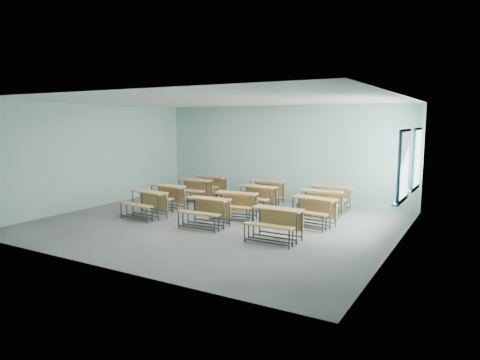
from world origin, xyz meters
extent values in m
cube|color=slate|center=(0.00, 0.00, -0.01)|extent=(9.00, 8.00, 0.02)
cube|color=white|center=(0.00, 0.00, 3.21)|extent=(9.00, 8.00, 0.02)
cube|color=#A0C8C1|center=(0.00, 4.01, 1.60)|extent=(9.00, 0.02, 3.20)
cube|color=#A0C8C1|center=(0.00, -4.01, 1.60)|extent=(9.00, 0.02, 3.20)
cube|color=#A0C8C1|center=(-4.51, 0.00, 1.60)|extent=(0.02, 8.00, 3.20)
cube|color=#A0C8C1|center=(4.51, 0.00, 1.60)|extent=(0.02, 8.00, 3.20)
cube|color=#1C4E4F|center=(4.47, 2.80, 0.93)|extent=(0.06, 1.20, 0.06)
cube|color=#1C4E4F|center=(4.47, 2.80, 2.47)|extent=(0.06, 1.20, 0.06)
cube|color=#1C4E4F|center=(4.47, 2.23, 1.70)|extent=(0.06, 0.06, 1.60)
cube|color=#1C4E4F|center=(4.47, 3.37, 1.70)|extent=(0.06, 0.06, 1.60)
cube|color=#1C4E4F|center=(4.47, 2.80, 1.70)|extent=(0.04, 0.04, 1.48)
cube|color=#1C4E4F|center=(4.47, 2.80, 1.70)|extent=(0.04, 1.08, 0.04)
cube|color=#1C4E4F|center=(4.43, 2.80, 0.87)|extent=(0.14, 1.28, 0.04)
cube|color=white|center=(4.50, 2.80, 1.70)|extent=(0.01, 1.08, 1.48)
cube|color=#1C4E4F|center=(4.47, 0.80, 0.93)|extent=(0.06, 1.20, 0.06)
cube|color=#1C4E4F|center=(4.47, 0.80, 2.47)|extent=(0.06, 1.20, 0.06)
cube|color=#1C4E4F|center=(4.47, 0.23, 1.70)|extent=(0.06, 0.06, 1.60)
cube|color=#1C4E4F|center=(4.47, 1.37, 1.70)|extent=(0.06, 0.06, 1.60)
cube|color=#1C4E4F|center=(4.47, 0.80, 1.70)|extent=(0.04, 0.04, 1.48)
cube|color=#1C4E4F|center=(4.47, 0.80, 1.70)|extent=(0.04, 1.08, 0.04)
cube|color=#1C4E4F|center=(4.43, 0.80, 0.87)|extent=(0.14, 1.28, 0.04)
cube|color=white|center=(4.50, 0.80, 1.70)|extent=(0.01, 1.08, 1.48)
cube|color=#AB783D|center=(-2.03, -0.38, 0.71)|extent=(1.21, 0.53, 0.04)
cube|color=#AB783D|center=(-2.01, -0.20, 0.41)|extent=(1.10, 0.16, 0.40)
cylinder|color=#373A3C|center=(-2.58, -0.47, 0.35)|extent=(0.04, 0.04, 0.69)
cylinder|color=#373A3C|center=(-1.52, -0.60, 0.35)|extent=(0.04, 0.04, 0.69)
cylinder|color=#373A3C|center=(-2.54, -0.16, 0.35)|extent=(0.04, 0.04, 0.69)
cylinder|color=#373A3C|center=(-1.48, -0.29, 0.35)|extent=(0.04, 0.04, 0.69)
cube|color=#373A3C|center=(-2.05, -0.53, 0.10)|extent=(1.07, 0.16, 0.03)
cube|color=#373A3C|center=(-2.01, -0.23, 0.10)|extent=(1.07, 0.16, 0.03)
cube|color=#AB783D|center=(-2.09, -0.84, 0.42)|extent=(1.19, 0.38, 0.03)
cylinder|color=#373A3C|center=(-2.63, -0.87, 0.20)|extent=(0.04, 0.04, 0.40)
cylinder|color=#373A3C|center=(-1.57, -1.00, 0.20)|extent=(0.04, 0.04, 0.40)
cylinder|color=#373A3C|center=(-2.61, -0.69, 0.20)|extent=(0.04, 0.04, 0.40)
cylinder|color=#373A3C|center=(-1.54, -0.82, 0.20)|extent=(0.04, 0.04, 0.40)
cube|color=#373A3C|center=(-2.10, -0.94, 0.08)|extent=(1.07, 0.16, 0.03)
cube|color=#373A3C|center=(-2.07, -0.75, 0.08)|extent=(1.07, 0.16, 0.03)
cube|color=#AB783D|center=(-0.01, -0.41, 0.71)|extent=(1.18, 0.42, 0.04)
cube|color=#AB783D|center=(-0.01, -0.23, 0.41)|extent=(1.11, 0.04, 0.40)
cylinder|color=#373A3C|center=(-0.54, -0.58, 0.35)|extent=(0.04, 0.04, 0.69)
cylinder|color=#373A3C|center=(0.53, -0.56, 0.35)|extent=(0.04, 0.04, 0.69)
cylinder|color=#373A3C|center=(-0.55, -0.27, 0.35)|extent=(0.04, 0.04, 0.69)
cylinder|color=#373A3C|center=(0.52, -0.24, 0.35)|extent=(0.04, 0.04, 0.69)
cube|color=#373A3C|center=(-0.01, -0.57, 0.10)|extent=(1.07, 0.05, 0.03)
cube|color=#373A3C|center=(-0.01, -0.26, 0.10)|extent=(1.07, 0.05, 0.03)
cube|color=#AB783D|center=(0.00, -0.88, 0.42)|extent=(1.17, 0.27, 0.03)
cylinder|color=#373A3C|center=(-0.53, -0.98, 0.20)|extent=(0.04, 0.04, 0.40)
cylinder|color=#373A3C|center=(0.54, -0.96, 0.20)|extent=(0.04, 0.04, 0.40)
cylinder|color=#373A3C|center=(-0.54, -0.80, 0.20)|extent=(0.04, 0.04, 0.40)
cylinder|color=#373A3C|center=(0.53, -0.77, 0.20)|extent=(0.04, 0.04, 0.40)
cube|color=#373A3C|center=(0.00, -0.97, 0.08)|extent=(1.07, 0.05, 0.03)
cube|color=#373A3C|center=(0.00, -0.79, 0.08)|extent=(1.07, 0.05, 0.03)
cube|color=#AB783D|center=(2.07, -0.69, 0.71)|extent=(1.17, 0.39, 0.04)
cube|color=#AB783D|center=(2.07, -0.51, 0.41)|extent=(1.11, 0.02, 0.40)
cylinder|color=#373A3C|center=(1.53, -0.85, 0.35)|extent=(0.04, 0.04, 0.69)
cylinder|color=#373A3C|center=(2.60, -0.85, 0.35)|extent=(0.04, 0.04, 0.69)
cylinder|color=#373A3C|center=(1.53, -0.54, 0.35)|extent=(0.04, 0.04, 0.69)
cylinder|color=#373A3C|center=(2.60, -0.54, 0.35)|extent=(0.04, 0.04, 0.69)
cube|color=#373A3C|center=(2.07, -0.85, 0.10)|extent=(1.07, 0.03, 0.03)
cube|color=#373A3C|center=(2.07, -0.54, 0.10)|extent=(1.07, 0.03, 0.03)
cube|color=#AB783D|center=(2.07, -1.16, 0.42)|extent=(1.17, 0.24, 0.03)
cylinder|color=#373A3C|center=(1.53, -1.25, 0.20)|extent=(0.04, 0.04, 0.40)
cylinder|color=#373A3C|center=(2.60, -1.25, 0.20)|extent=(0.04, 0.04, 0.40)
cylinder|color=#373A3C|center=(1.53, -1.07, 0.20)|extent=(0.04, 0.04, 0.40)
cylinder|color=#373A3C|center=(2.60, -1.07, 0.20)|extent=(0.04, 0.04, 0.40)
cube|color=#373A3C|center=(2.06, -1.25, 0.08)|extent=(1.07, 0.03, 0.03)
cube|color=#373A3C|center=(2.07, -1.07, 0.08)|extent=(1.07, 0.03, 0.03)
cube|color=#AB783D|center=(-2.33, 0.79, 0.71)|extent=(1.19, 0.48, 0.04)
cube|color=#AB783D|center=(-2.31, 0.97, 0.41)|extent=(1.11, 0.11, 0.40)
cylinder|color=#373A3C|center=(-2.87, 0.67, 0.35)|extent=(0.04, 0.04, 0.69)
cylinder|color=#373A3C|center=(-1.81, 0.59, 0.35)|extent=(0.04, 0.04, 0.69)
cylinder|color=#373A3C|center=(-2.85, 0.99, 0.35)|extent=(0.04, 0.04, 0.69)
cylinder|color=#373A3C|center=(-1.78, 0.90, 0.35)|extent=(0.04, 0.04, 0.69)
cube|color=#373A3C|center=(-2.34, 0.63, 0.10)|extent=(1.07, 0.11, 0.03)
cube|color=#373A3C|center=(-2.32, 0.94, 0.10)|extent=(1.07, 0.11, 0.03)
cube|color=#AB783D|center=(-2.36, 0.32, 0.42)|extent=(1.18, 0.33, 0.03)
cylinder|color=#373A3C|center=(-2.91, 0.27, 0.20)|extent=(0.04, 0.04, 0.40)
cylinder|color=#373A3C|center=(-1.84, 0.19, 0.20)|extent=(0.04, 0.04, 0.40)
cylinder|color=#373A3C|center=(-2.89, 0.46, 0.20)|extent=(0.04, 0.04, 0.40)
cylinder|color=#373A3C|center=(-1.82, 0.37, 0.20)|extent=(0.04, 0.04, 0.40)
cube|color=#373A3C|center=(-2.37, 0.23, 0.08)|extent=(1.07, 0.11, 0.03)
cube|color=#373A3C|center=(-2.36, 0.41, 0.08)|extent=(1.07, 0.11, 0.03)
cube|color=#AB783D|center=(0.18, 0.67, 0.71)|extent=(1.21, 0.54, 0.04)
cube|color=#AB783D|center=(0.16, 0.85, 0.41)|extent=(1.10, 0.16, 0.40)
cylinder|color=#373A3C|center=(-0.33, 0.44, 0.35)|extent=(0.04, 0.04, 0.69)
cylinder|color=#373A3C|center=(0.73, 0.58, 0.35)|extent=(0.04, 0.04, 0.69)
cylinder|color=#373A3C|center=(-0.37, 0.75, 0.35)|extent=(0.04, 0.04, 0.69)
cylinder|color=#373A3C|center=(0.69, 0.89, 0.35)|extent=(0.04, 0.04, 0.69)
cube|color=#373A3C|center=(0.20, 0.51, 0.10)|extent=(1.06, 0.17, 0.03)
cube|color=#373A3C|center=(0.16, 0.82, 0.10)|extent=(1.06, 0.17, 0.03)
cube|color=#AB783D|center=(0.24, 0.20, 0.42)|extent=(1.19, 0.39, 0.03)
cylinder|color=#373A3C|center=(-0.27, 0.04, 0.20)|extent=(0.04, 0.04, 0.40)
cylinder|color=#373A3C|center=(0.79, 0.18, 0.20)|extent=(0.04, 0.04, 0.40)
cylinder|color=#373A3C|center=(-0.30, 0.23, 0.20)|extent=(0.04, 0.04, 0.40)
cylinder|color=#373A3C|center=(0.76, 0.37, 0.20)|extent=(0.04, 0.04, 0.40)
cube|color=#373A3C|center=(0.26, 0.11, 0.08)|extent=(1.06, 0.17, 0.03)
cube|color=#373A3C|center=(0.23, 0.30, 0.08)|extent=(1.06, 0.17, 0.03)
cube|color=#AB783D|center=(2.31, 1.00, 0.71)|extent=(1.21, 0.54, 0.04)
cube|color=#AB783D|center=(2.34, 1.17, 0.41)|extent=(1.10, 0.17, 0.40)
cylinder|color=#373A3C|center=(1.76, 0.91, 0.35)|extent=(0.04, 0.04, 0.69)
cylinder|color=#373A3C|center=(2.82, 0.77, 0.35)|extent=(0.04, 0.04, 0.69)
cylinder|color=#373A3C|center=(1.80, 1.22, 0.35)|extent=(0.04, 0.04, 0.69)
cylinder|color=#373A3C|center=(2.86, 1.08, 0.35)|extent=(0.04, 0.04, 0.69)
cube|color=#373A3C|center=(2.29, 0.84, 0.10)|extent=(1.06, 0.17, 0.03)
cube|color=#373A3C|center=(2.33, 1.15, 0.10)|extent=(1.06, 0.17, 0.03)
cube|color=#AB783D|center=(2.25, 0.53, 0.42)|extent=(1.19, 0.39, 0.03)
cylinder|color=#373A3C|center=(1.71, 0.51, 0.20)|extent=(0.04, 0.04, 0.40)
cylinder|color=#373A3C|center=(2.77, 0.37, 0.20)|extent=(0.04, 0.04, 0.40)
cylinder|color=#373A3C|center=(1.73, 0.70, 0.20)|extent=(0.04, 0.04, 0.40)
cylinder|color=#373A3C|center=(2.79, 0.55, 0.20)|extent=(0.04, 0.04, 0.40)
cube|color=#373A3C|center=(2.24, 0.44, 0.08)|extent=(1.06, 0.17, 0.03)
cube|color=#373A3C|center=(2.26, 0.62, 0.08)|extent=(1.06, 0.17, 0.03)
cube|color=#AB783D|center=(-2.36, 2.27, 0.71)|extent=(1.19, 0.46, 0.04)
cube|color=#AB783D|center=(-2.37, 2.44, 0.41)|extent=(1.11, 0.09, 0.40)
cylinder|color=#373A3C|center=(-2.88, 2.07, 0.35)|extent=(0.04, 0.04, 0.69)
cylinder|color=#373A3C|center=(-1.82, 2.15, 0.35)|extent=(0.04, 0.04, 0.69)
cylinder|color=#373A3C|center=(-2.90, 2.39, 0.35)|extent=(0.04, 0.04, 0.69)
cylinder|color=#373A3C|center=(-1.84, 2.46, 0.35)|extent=(0.04, 0.04, 0.69)
cube|color=#373A3C|center=(-2.35, 2.11, 0.10)|extent=(1.07, 0.10, 0.03)
cube|color=#373A3C|center=(-2.37, 2.42, 0.10)|extent=(1.07, 0.10, 0.03)
cube|color=#AB783D|center=(-2.33, 1.80, 0.42)|extent=(1.18, 0.32, 0.03)
cylinder|color=#373A3C|center=(-2.86, 1.67, 0.20)|extent=(0.04, 0.04, 0.40)
cylinder|color=#373A3C|center=(-1.79, 1.74, 0.20)|extent=(0.04, 0.04, 0.40)
cylinder|color=#373A3C|center=(-2.87, 1.86, 0.20)|extent=(0.04, 0.04, 0.40)
cylinder|color=#373A3C|center=(-1.80, 1.93, 0.20)|extent=(0.04, 0.04, 0.40)
cube|color=#373A3C|center=(-2.32, 1.71, 0.08)|extent=(1.07, 0.10, 0.03)
cube|color=#373A3C|center=(-2.33, 1.89, 0.08)|extent=(1.07, 0.10, 0.03)
cube|color=#AB783D|center=(0.13, 2.07, 0.71)|extent=(1.19, 0.47, 0.04)
cube|color=#AB783D|center=(0.15, 2.25, 0.41)|extent=(1.11, 0.10, 0.40)
cylinder|color=#373A3C|center=(-0.41, 1.96, 0.35)|extent=(0.04, 0.04, 0.69)
cylinder|color=#373A3C|center=(0.66, 1.88, 0.35)|extent=(0.04, 0.04, 0.69)
cylinder|color=#373A3C|center=(-0.39, 2.27, 0.35)|extent=(0.04, 0.04, 0.69)
cylinder|color=#373A3C|center=(0.68, 2.19, 0.35)|extent=(0.04, 0.04, 0.69)
cube|color=#373A3C|center=(0.12, 1.92, 0.10)|extent=(1.07, 0.10, 0.03)
cube|color=#373A3C|center=(0.14, 2.23, 0.10)|extent=(1.07, 0.10, 0.03)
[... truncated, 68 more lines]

